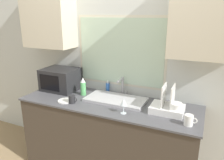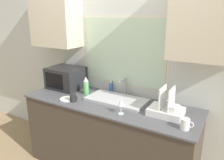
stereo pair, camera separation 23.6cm
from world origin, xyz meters
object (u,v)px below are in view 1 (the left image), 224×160
object	(u,v)px
mug_near_sink	(72,99)
wine_glass	(124,103)
spray_bottle	(83,87)
faucet	(122,85)
microwave	(61,79)
soap_bottle	(108,87)
dish_rack	(168,107)

from	to	relation	value
mug_near_sink	wine_glass	bearing A→B (deg)	-0.62
spray_bottle	wine_glass	world-z (taller)	spray_bottle
faucet	mug_near_sink	world-z (taller)	faucet
microwave	spray_bottle	distance (m)	0.38
microwave	mug_near_sink	size ratio (longest dim) A/B	4.19
faucet	soap_bottle	size ratio (longest dim) A/B	1.54
microwave	wine_glass	size ratio (longest dim) A/B	2.80
microwave	wine_glass	distance (m)	1.08
dish_rack	wine_glass	world-z (taller)	dish_rack
faucet	spray_bottle	world-z (taller)	faucet
soap_bottle	mug_near_sink	size ratio (longest dim) A/B	1.38
dish_rack	wine_glass	distance (m)	0.46
dish_rack	mug_near_sink	distance (m)	1.05
microwave	wine_glass	bearing A→B (deg)	-18.14
microwave	soap_bottle	xyz separation A→B (m)	(0.61, 0.17, -0.08)
dish_rack	mug_near_sink	size ratio (longest dim) A/B	3.11
faucet	dish_rack	distance (m)	0.66
soap_bottle	wine_glass	xyz separation A→B (m)	(0.42, -0.51, 0.05)
faucet	mug_near_sink	xyz separation A→B (m)	(-0.42, -0.46, -0.09)
microwave	dish_rack	world-z (taller)	dish_rack
faucet	wine_glass	world-z (taller)	faucet
faucet	microwave	bearing A→B (deg)	-171.23
mug_near_sink	dish_rack	bearing A→B (deg)	10.97
spray_bottle	faucet	bearing A→B (deg)	21.64
wine_glass	soap_bottle	bearing A→B (deg)	129.55
soap_bottle	mug_near_sink	world-z (taller)	soap_bottle
faucet	soap_bottle	distance (m)	0.23
faucet	spray_bottle	bearing A→B (deg)	-158.36
mug_near_sink	wine_glass	xyz separation A→B (m)	(0.63, -0.01, 0.07)
wine_glass	dish_rack	bearing A→B (deg)	26.99
wine_glass	spray_bottle	bearing A→B (deg)	156.28
dish_rack	wine_glass	xyz separation A→B (m)	(-0.41, -0.21, 0.06)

